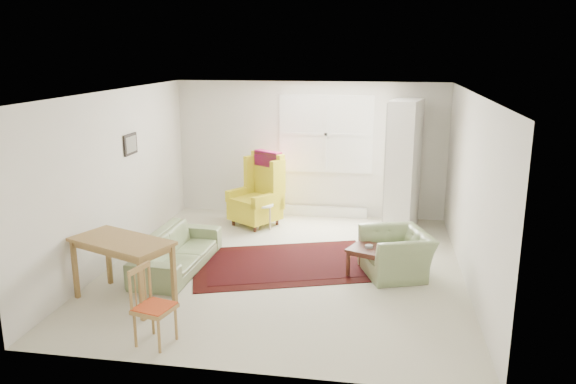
% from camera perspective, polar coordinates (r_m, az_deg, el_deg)
% --- Properties ---
extents(room, '(5.04, 5.54, 2.51)m').
position_cam_1_polar(room, '(7.99, 0.03, 1.27)').
color(room, beige).
rests_on(room, ground).
extents(rug, '(3.04, 2.45, 0.03)m').
position_cam_1_polar(rug, '(8.29, -0.41, -7.26)').
color(rug, black).
rests_on(rug, ground).
extents(sofa, '(0.79, 1.87, 0.74)m').
position_cam_1_polar(sofa, '(8.17, -11.21, -5.18)').
color(sofa, '#7B8D5E').
rests_on(sofa, ground).
extents(armchair, '(1.10, 1.18, 0.74)m').
position_cam_1_polar(armchair, '(7.96, 10.94, -5.70)').
color(armchair, '#7B8D5E').
rests_on(armchair, ground).
extents(wingback_chair, '(1.07, 1.08, 1.31)m').
position_cam_1_polar(wingback_chair, '(9.92, -3.40, 0.24)').
color(wingback_chair, yellow).
rests_on(wingback_chair, ground).
extents(coffee_table, '(0.65, 0.65, 0.41)m').
position_cam_1_polar(coffee_table, '(7.92, 8.16, -6.97)').
color(coffee_table, '#421D14').
rests_on(coffee_table, ground).
extents(stool, '(0.42, 0.42, 0.46)m').
position_cam_1_polar(stool, '(9.78, -2.48, -2.52)').
color(stool, white).
rests_on(stool, ground).
extents(cabinet, '(0.66, 0.98, 2.25)m').
position_cam_1_polar(cabinet, '(9.86, 11.68, 2.67)').
color(cabinet, white).
rests_on(cabinet, ground).
extents(desk, '(1.41, 1.07, 0.80)m').
position_cam_1_polar(desk, '(7.30, -16.35, -7.66)').
color(desk, olive).
rests_on(desk, ground).
extents(desk_chair, '(0.45, 0.45, 0.85)m').
position_cam_1_polar(desk_chair, '(6.19, -13.41, -11.24)').
color(desk_chair, olive).
rests_on(desk_chair, ground).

